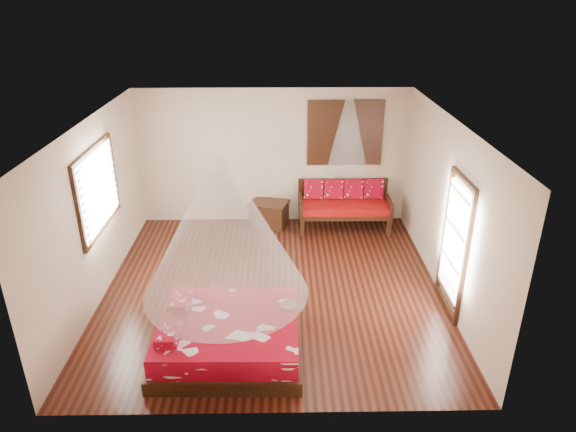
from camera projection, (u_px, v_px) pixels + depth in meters
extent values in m
cube|color=black|center=(273.00, 288.00, 8.57)|extent=(5.50, 5.50, 0.02)
cube|color=silver|center=(270.00, 122.00, 7.41)|extent=(5.50, 5.50, 0.02)
cube|color=beige|center=(94.00, 212.00, 7.94)|extent=(0.02, 5.50, 2.80)
cube|color=beige|center=(448.00, 210.00, 8.03)|extent=(0.02, 5.50, 2.80)
cube|color=beige|center=(273.00, 157.00, 10.50)|extent=(5.50, 0.02, 2.80)
cube|color=beige|center=(268.00, 315.00, 5.47)|extent=(5.50, 0.02, 2.80)
cube|color=black|center=(230.00, 344.00, 7.05)|extent=(1.99, 1.81, 0.20)
cube|color=maroon|center=(229.00, 329.00, 6.95)|extent=(1.89, 1.71, 0.30)
cube|color=maroon|center=(169.00, 333.00, 6.52)|extent=(0.29, 0.52, 0.13)
cube|color=maroon|center=(180.00, 301.00, 7.20)|extent=(0.29, 0.52, 0.13)
cube|color=black|center=(302.00, 226.00, 10.26)|extent=(0.08, 0.08, 0.42)
cube|color=black|center=(389.00, 225.00, 10.29)|extent=(0.08, 0.08, 0.42)
cube|color=black|center=(301.00, 212.00, 10.90)|extent=(0.08, 0.08, 0.42)
cube|color=black|center=(383.00, 211.00, 10.93)|extent=(0.08, 0.08, 0.42)
cube|color=black|center=(344.00, 211.00, 10.53)|extent=(1.87, 0.83, 0.08)
cube|color=#8E050A|center=(344.00, 206.00, 10.48)|extent=(1.81, 0.77, 0.14)
cube|color=black|center=(343.00, 191.00, 10.75)|extent=(1.87, 0.06, 0.55)
cube|color=black|center=(301.00, 204.00, 10.45)|extent=(0.06, 0.83, 0.30)
cube|color=black|center=(388.00, 203.00, 10.47)|extent=(0.06, 0.83, 0.30)
cube|color=maroon|center=(313.00, 189.00, 10.59)|extent=(0.39, 0.20, 0.41)
cube|color=maroon|center=(334.00, 189.00, 10.60)|extent=(0.39, 0.20, 0.41)
cube|color=maroon|center=(353.00, 189.00, 10.61)|extent=(0.39, 0.20, 0.41)
cube|color=maroon|center=(373.00, 189.00, 10.61)|extent=(0.39, 0.20, 0.41)
cube|color=black|center=(269.00, 215.00, 10.70)|extent=(0.84, 0.71, 0.47)
cube|color=black|center=(269.00, 203.00, 10.59)|extent=(0.89, 0.76, 0.05)
cube|color=black|center=(345.00, 133.00, 10.28)|extent=(1.52, 0.06, 1.32)
cube|color=black|center=(345.00, 133.00, 10.27)|extent=(1.35, 0.04, 1.10)
cube|color=black|center=(97.00, 189.00, 8.00)|extent=(0.08, 1.74, 1.34)
cube|color=white|center=(100.00, 189.00, 8.00)|extent=(0.04, 1.54, 1.10)
cube|color=black|center=(454.00, 247.00, 7.63)|extent=(0.08, 1.02, 2.16)
cube|color=white|center=(454.00, 241.00, 7.58)|extent=(0.03, 0.82, 1.70)
cylinder|color=brown|center=(288.00, 305.00, 7.18)|extent=(0.25, 0.25, 0.03)
cone|color=white|center=(223.00, 230.00, 6.33)|extent=(2.13, 2.13, 1.80)
cone|color=white|center=(348.00, 135.00, 9.81)|extent=(0.82, 0.82, 1.50)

